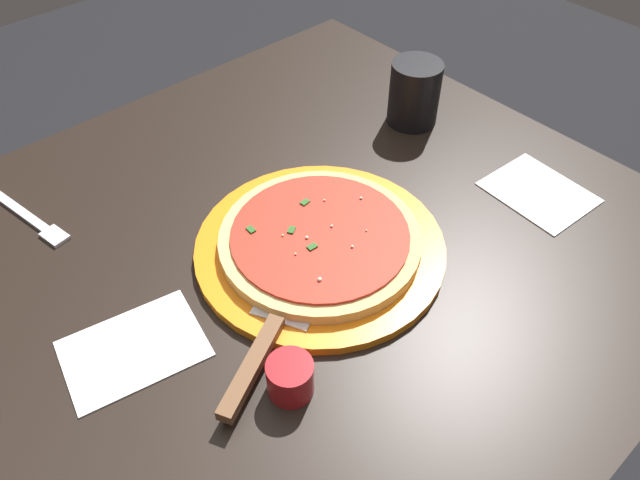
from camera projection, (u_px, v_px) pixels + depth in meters
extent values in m
cube|color=black|center=(328.00, 192.00, 1.44)|extent=(0.06, 0.06, 0.70)
cube|color=black|center=(612.00, 398.00, 1.05)|extent=(0.06, 0.06, 0.70)
cube|color=black|center=(290.00, 253.00, 0.80)|extent=(0.95, 0.87, 0.03)
cylinder|color=orange|center=(320.00, 248.00, 0.78)|extent=(0.32, 0.32, 0.01)
cylinder|color=#DBB26B|center=(320.00, 240.00, 0.76)|extent=(0.25, 0.25, 0.02)
cylinder|color=red|center=(320.00, 234.00, 0.76)|extent=(0.22, 0.22, 0.00)
sphere|color=#EFEACC|center=(366.00, 230.00, 0.76)|extent=(0.00, 0.00, 0.00)
sphere|color=#EFEACC|center=(283.00, 235.00, 0.75)|extent=(0.00, 0.00, 0.00)
sphere|color=#EFEACC|center=(296.00, 254.00, 0.73)|extent=(0.00, 0.00, 0.00)
sphere|color=#EFEACC|center=(320.00, 279.00, 0.70)|extent=(0.01, 0.01, 0.01)
sphere|color=#EFEACC|center=(307.00, 238.00, 0.75)|extent=(0.00, 0.00, 0.00)
sphere|color=#EFEACC|center=(352.00, 246.00, 0.74)|extent=(0.00, 0.00, 0.00)
sphere|color=#EFEACC|center=(361.00, 198.00, 0.80)|extent=(0.00, 0.00, 0.00)
sphere|color=#EFEACC|center=(332.00, 226.00, 0.76)|extent=(0.00, 0.00, 0.00)
sphere|color=#EFEACC|center=(325.00, 200.00, 0.80)|extent=(0.00, 0.00, 0.00)
cube|color=#23561E|center=(293.00, 229.00, 0.76)|extent=(0.01, 0.01, 0.00)
cube|color=#23561E|center=(309.00, 249.00, 0.74)|extent=(0.01, 0.01, 0.00)
cube|color=#23561E|center=(305.00, 202.00, 0.79)|extent=(0.01, 0.01, 0.00)
cube|color=#23561E|center=(251.00, 229.00, 0.76)|extent=(0.01, 0.01, 0.00)
cube|color=silver|center=(293.00, 293.00, 0.71)|extent=(0.11, 0.10, 0.00)
cube|color=brown|center=(252.00, 366.00, 0.64)|extent=(0.12, 0.08, 0.01)
cylinder|color=black|center=(414.00, 93.00, 0.95)|extent=(0.08, 0.08, 0.10)
cylinder|color=#B2191E|center=(290.00, 378.00, 0.62)|extent=(0.05, 0.05, 0.04)
cube|color=white|center=(539.00, 192.00, 0.86)|extent=(0.12, 0.14, 0.00)
cube|color=white|center=(134.00, 349.00, 0.67)|extent=(0.17, 0.13, 0.00)
cube|color=silver|center=(14.00, 207.00, 0.83)|extent=(0.04, 0.15, 0.00)
cube|color=silver|center=(55.00, 236.00, 0.79)|extent=(0.03, 0.04, 0.00)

